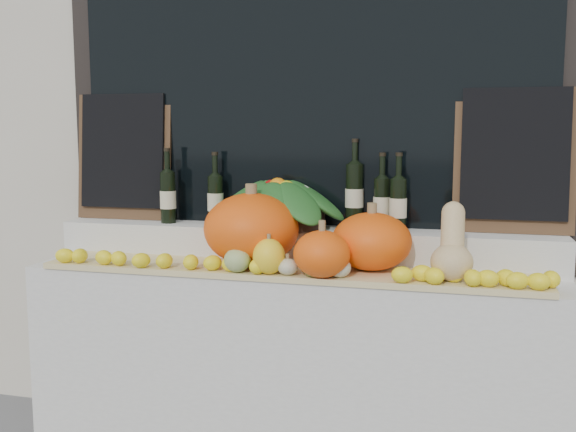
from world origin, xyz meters
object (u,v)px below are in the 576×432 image
at_px(produce_bowl, 278,203).
at_px(wine_bottle_tall, 354,195).
at_px(butternut_squash, 452,249).
at_px(pumpkin_left, 252,229).
at_px(pumpkin_right, 371,241).

relative_size(produce_bowl, wine_bottle_tall, 1.65).
height_order(produce_bowl, wine_bottle_tall, wine_bottle_tall).
distance_m(butternut_squash, produce_bowl, 0.84).
bearing_deg(pumpkin_left, produce_bowl, 74.11).
distance_m(butternut_squash, wine_bottle_tall, 0.60).
bearing_deg(wine_bottle_tall, pumpkin_right, -67.42).
bearing_deg(pumpkin_right, pumpkin_left, -178.57).
relative_size(butternut_squash, wine_bottle_tall, 0.74).
height_order(butternut_squash, wine_bottle_tall, wine_bottle_tall).
distance_m(pumpkin_right, wine_bottle_tall, 0.34).
bearing_deg(produce_bowl, pumpkin_right, -23.42).
bearing_deg(butternut_squash, produce_bowl, 158.99).
bearing_deg(pumpkin_left, pumpkin_right, 1.43).
relative_size(pumpkin_left, wine_bottle_tall, 1.02).
bearing_deg(pumpkin_right, wine_bottle_tall, 112.58).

